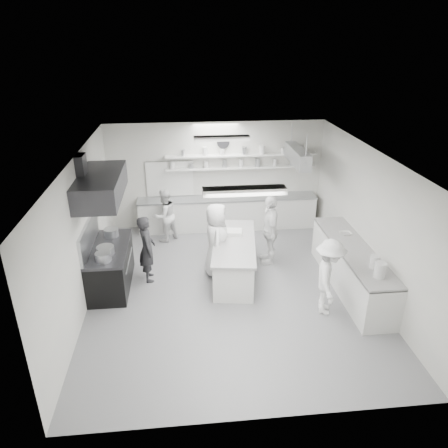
{
  "coord_description": "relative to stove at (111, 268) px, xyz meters",
  "views": [
    {
      "loc": [
        -0.94,
        -7.88,
        5.15
      ],
      "look_at": [
        -0.07,
        0.6,
        1.3
      ],
      "focal_mm": 33.88,
      "sensor_mm": 36.0,
      "label": 1
    }
  ],
  "objects": [
    {
      "name": "wall_clock",
      "position": [
        2.8,
        3.06,
        2.0
      ],
      "size": [
        0.32,
        0.05,
        0.32
      ],
      "primitive_type": "cylinder",
      "rotation": [
        1.57,
        0.0,
        0.0
      ],
      "color": "silver",
      "rests_on": "wall_back"
    },
    {
      "name": "pot_rack",
      "position": [
        4.6,
        2.0,
        1.85
      ],
      "size": [
        0.3,
        1.6,
        0.4
      ],
      "primitive_type": "cube",
      "color": "#A8ABB0",
      "rests_on": "ceiling"
    },
    {
      "name": "pass_through_window",
      "position": [
        1.3,
        3.08,
        1.0
      ],
      "size": [
        1.3,
        0.04,
        1.0
      ],
      "primitive_type": "cube",
      "color": "black",
      "rests_on": "wall_back"
    },
    {
      "name": "ceiling",
      "position": [
        2.6,
        -0.4,
        2.56
      ],
      "size": [
        6.0,
        7.0,
        0.02
      ],
      "primitive_type": "cube",
      "color": "white",
      "rests_on": "wall_back"
    },
    {
      "name": "right_counter",
      "position": [
        5.25,
        -0.6,
        0.02
      ],
      "size": [
        0.74,
        3.3,
        0.94
      ],
      "primitive_type": "cube",
      "color": "silver",
      "rests_on": "floor"
    },
    {
      "name": "back_counter",
      "position": [
        2.9,
        2.8,
        0.01
      ],
      "size": [
        5.0,
        0.6,
        0.92
      ],
      "primitive_type": "cube",
      "color": "silver",
      "rests_on": "floor"
    },
    {
      "name": "bowl_island_b",
      "position": [
        2.54,
        0.52,
        0.42
      ],
      "size": [
        0.2,
        0.2,
        0.05
      ],
      "primitive_type": "imported",
      "rotation": [
        0.0,
        0.0,
        0.21
      ],
      "color": "silver",
      "rests_on": "prep_island"
    },
    {
      "name": "light_fixture_front",
      "position": [
        2.6,
        -2.2,
        2.49
      ],
      "size": [
        1.3,
        0.25,
        0.1
      ],
      "primitive_type": "cube",
      "color": "silver",
      "rests_on": "ceiling"
    },
    {
      "name": "cook_island_right",
      "position": [
        3.69,
        0.72,
        0.41
      ],
      "size": [
        0.47,
        1.03,
        1.73
      ],
      "primitive_type": "imported",
      "rotation": [
        0.0,
        0.0,
        -1.62
      ],
      "color": "silver",
      "rests_on": "floor"
    },
    {
      "name": "light_fixture_rear",
      "position": [
        2.6,
        1.4,
        2.49
      ],
      "size": [
        1.3,
        0.25,
        0.1
      ],
      "primitive_type": "cube",
      "color": "silver",
      "rests_on": "ceiling"
    },
    {
      "name": "shelf_lower",
      "position": [
        3.3,
        2.97,
        1.3
      ],
      "size": [
        4.2,
        0.26,
        0.04
      ],
      "primitive_type": "cube",
      "color": "silver",
      "rests_on": "wall_back"
    },
    {
      "name": "wall_back",
      "position": [
        2.6,
        3.1,
        1.05
      ],
      "size": [
        6.0,
        0.04,
        3.0
      ],
      "primitive_type": "cube",
      "color": "beige",
      "rests_on": "floor"
    },
    {
      "name": "wall_left",
      "position": [
        -0.4,
        -0.4,
        1.05
      ],
      "size": [
        0.04,
        7.0,
        3.0
      ],
      "primitive_type": "cube",
      "color": "beige",
      "rests_on": "floor"
    },
    {
      "name": "cook_island_left",
      "position": [
        2.37,
        0.28,
        0.42
      ],
      "size": [
        0.59,
        0.88,
        1.75
      ],
      "primitive_type": "imported",
      "rotation": [
        0.0,
        0.0,
        1.53
      ],
      "color": "silver",
      "rests_on": "floor"
    },
    {
      "name": "bowl_island_a",
      "position": [
        2.55,
        0.73,
        0.42
      ],
      "size": [
        0.26,
        0.26,
        0.06
      ],
      "primitive_type": "imported",
      "rotation": [
        0.0,
        0.0,
        0.11
      ],
      "color": "#A8ABB0",
      "rests_on": "prep_island"
    },
    {
      "name": "exhaust_hood",
      "position": [
        0.0,
        -0.0,
        1.9
      ],
      "size": [
        0.85,
        2.0,
        0.5
      ],
      "primitive_type": "cube",
      "color": "#2E2E32",
      "rests_on": "wall_left"
    },
    {
      "name": "wall_front",
      "position": [
        2.6,
        -3.9,
        1.05
      ],
      "size": [
        6.0,
        0.04,
        3.0
      ],
      "primitive_type": "cube",
      "color": "beige",
      "rests_on": "floor"
    },
    {
      "name": "floor",
      "position": [
        2.6,
        -0.4,
        -0.46
      ],
      "size": [
        6.0,
        7.0,
        0.02
      ],
      "primitive_type": "cube",
      "color": "gray",
      "rests_on": "ground"
    },
    {
      "name": "shelf_upper",
      "position": [
        3.3,
        2.97,
        1.65
      ],
      "size": [
        4.2,
        0.26,
        0.04
      ],
      "primitive_type": "cube",
      "color": "silver",
      "rests_on": "wall_back"
    },
    {
      "name": "cook_right",
      "position": [
        4.42,
        -1.42,
        0.35
      ],
      "size": [
        0.85,
        1.15,
        1.6
      ],
      "primitive_type": "imported",
      "rotation": [
        0.0,
        0.0,
        1.3
      ],
      "color": "silver",
      "rests_on": "floor"
    },
    {
      "name": "wall_right",
      "position": [
        5.6,
        -0.4,
        1.05
      ],
      "size": [
        0.04,
        7.0,
        3.0
      ],
      "primitive_type": "cube",
      "color": "beige",
      "rests_on": "floor"
    },
    {
      "name": "cook_back",
      "position": [
        1.14,
        2.18,
        0.28
      ],
      "size": [
        0.9,
        0.88,
        1.46
      ],
      "primitive_type": "imported",
      "rotation": [
        0.0,
        0.0,
        -2.46
      ],
      "color": "silver",
      "rests_on": "floor"
    },
    {
      "name": "stove_pot",
      "position": [
        0.0,
        -0.31,
        0.57
      ],
      "size": [
        0.36,
        0.36,
        0.22
      ],
      "primitive_type": "cylinder",
      "color": "#A8ABB0",
      "rests_on": "stove"
    },
    {
      "name": "bowl_right",
      "position": [
        5.32,
        0.1,
        0.52
      ],
      "size": [
        0.29,
        0.29,
        0.06
      ],
      "primitive_type": "imported",
      "rotation": [
        0.0,
        0.0,
        0.13
      ],
      "color": "silver",
      "rests_on": "right_counter"
    },
    {
      "name": "prep_island",
      "position": [
        2.75,
        0.15,
        -0.03
      ],
      "size": [
        1.15,
        2.38,
        0.84
      ],
      "primitive_type": "cube",
      "rotation": [
        0.0,
        0.0,
        -0.14
      ],
      "color": "silver",
      "rests_on": "floor"
    },
    {
      "name": "cook_stove",
      "position": [
        0.8,
        0.2,
        0.33
      ],
      "size": [
        0.46,
        0.62,
        1.56
      ],
      "primitive_type": "imported",
      "rotation": [
        0.0,
        0.0,
        1.73
      ],
      "color": "#252427",
      "rests_on": "floor"
    },
    {
      "name": "stove",
      "position": [
        0.0,
        0.0,
        0.0
      ],
      "size": [
        0.8,
        1.8,
        0.9
      ],
      "primitive_type": "cube",
      "color": "black",
      "rests_on": "floor"
    }
  ]
}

